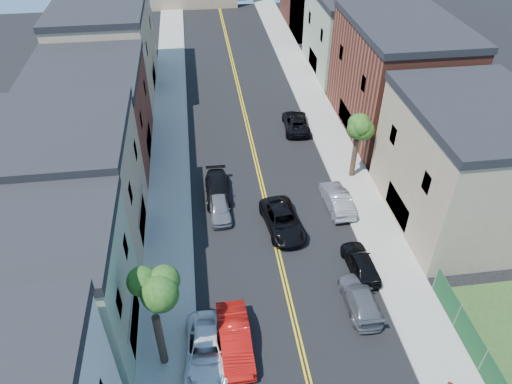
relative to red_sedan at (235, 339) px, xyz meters
name	(u,v)px	position (x,y,z in m)	size (l,w,h in m)	color
sidewalk_left	(169,130)	(-4.10, 25.59, -0.76)	(3.20, 100.00, 0.15)	gray
sidewalk_right	(323,119)	(11.70, 25.59, -0.76)	(3.20, 100.00, 0.15)	gray
curb_left	(186,128)	(-2.35, 25.59, -0.76)	(0.30, 100.00, 0.15)	gray
curb_right	(307,120)	(9.95, 25.59, -0.76)	(0.30, 100.00, 0.15)	gray
bldg_left_palegrn	(41,298)	(-10.20, 1.59, 3.41)	(9.00, 8.00, 8.50)	gray
bldg_left_tan_near	(69,192)	(-10.20, 10.59, 3.66)	(9.00, 10.00, 9.00)	#998466
bldg_left_brick	(92,119)	(-10.20, 21.59, 3.16)	(9.00, 12.00, 8.00)	brown
bldg_left_tan_far	(108,49)	(-10.20, 35.59, 3.91)	(9.00, 16.00, 9.50)	#998466
bldg_right_tan	(464,168)	(17.80, 9.59, 3.66)	(9.00, 12.00, 9.00)	#998466
bldg_right_brick	(395,79)	(17.80, 23.59, 4.16)	(9.00, 14.00, 10.00)	brown
bldg_right_palegrn	(351,35)	(17.80, 37.59, 3.41)	(9.00, 12.00, 8.50)	gray
tree_left_mid	(149,285)	(-4.08, -0.41, 5.75)	(5.20, 5.20, 9.29)	#322519
tree_right_far	(360,118)	(11.72, 15.59, 4.92)	(4.40, 4.40, 8.03)	#322519
red_sedan	(235,339)	(0.00, 0.00, 0.00)	(1.77, 5.07, 1.67)	red
white_pickup	(206,351)	(-1.70, -0.48, -0.10)	(2.43, 5.27, 1.46)	silver
grey_car_left	(220,208)	(0.00, 12.04, -0.15)	(1.62, 4.03, 1.37)	slate
black_car_left	(217,189)	(0.00, 14.45, -0.13)	(1.97, 4.85, 1.41)	black
grey_car_right	(360,299)	(8.12, 1.97, -0.16)	(1.89, 4.65, 1.35)	#53555A
black_car_right	(361,262)	(9.09, 4.93, -0.11)	(1.72, 4.27, 1.46)	black
silver_car_right	(337,199)	(9.30, 11.72, -0.06)	(1.65, 4.73, 1.56)	#929499
dark_car_right_far	(296,122)	(8.52, 24.21, -0.12)	(2.37, 5.15, 1.43)	black
black_suv_lane	(283,221)	(4.58, 9.82, -0.08)	(2.51, 5.44, 1.51)	black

